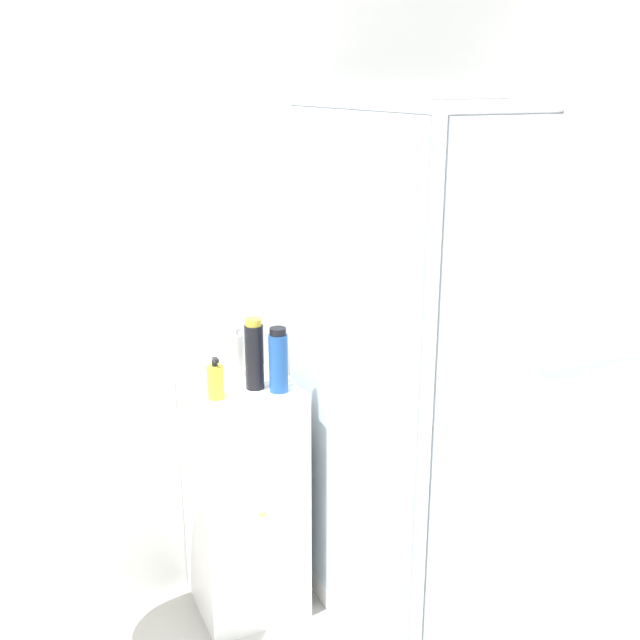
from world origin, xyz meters
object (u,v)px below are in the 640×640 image
(shampoo_bottle_blue, at_px, (278,361))
(shampoo_bottle_tall_black, at_px, (254,355))
(sink, at_px, (88,519))
(soap_dispenser, at_px, (215,381))
(lotion_bottle_white, at_px, (236,355))

(shampoo_bottle_blue, bearing_deg, shampoo_bottle_tall_black, 137.36)
(sink, relative_size, soap_dispenser, 6.44)
(soap_dispenser, bearing_deg, sink, -170.18)
(sink, xyz_separation_m, shampoo_bottle_blue, (0.67, 0.05, 0.41))
(shampoo_bottle_tall_black, bearing_deg, shampoo_bottle_blue, -42.64)
(shampoo_bottle_tall_black, bearing_deg, sink, -169.77)
(soap_dispenser, height_order, lotion_bottle_white, lotion_bottle_white)
(soap_dispenser, relative_size, shampoo_bottle_tall_black, 0.59)
(sink, bearing_deg, shampoo_bottle_tall_black, 10.23)
(shampoo_bottle_blue, relative_size, lotion_bottle_white, 1.20)
(soap_dispenser, distance_m, shampoo_bottle_blue, 0.22)
(soap_dispenser, bearing_deg, lotion_bottle_white, 52.33)
(soap_dispenser, xyz_separation_m, shampoo_bottle_blue, (0.21, -0.03, 0.05))
(soap_dispenser, distance_m, shampoo_bottle_tall_black, 0.16)
(sink, bearing_deg, shampoo_bottle_blue, 4.21)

